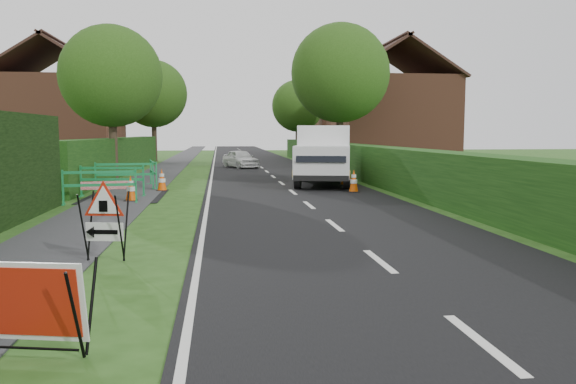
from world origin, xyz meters
TOP-DOWN VIEW (x-y plane):
  - ground at (0.00, 0.00)m, footprint 120.00×120.00m
  - road_surface at (2.50, 35.00)m, footprint 6.00×90.00m
  - footpath at (-3.00, 35.00)m, footprint 2.00×90.00m
  - hedge_west_far at (-5.00, 22.00)m, footprint 1.00×24.00m
  - hedge_east at (6.50, 16.00)m, footprint 1.20×50.00m
  - house_west at (-10.00, 30.00)m, footprint 7.50×7.40m
  - house_east_a at (11.00, 28.00)m, footprint 7.50×7.40m
  - house_east_b at (12.00, 42.00)m, footprint 7.50×7.40m
  - tree_nw at (-4.60, 18.00)m, footprint 4.40×4.40m
  - tree_ne at (6.40, 22.00)m, footprint 5.20×5.20m
  - tree_fw at (-4.60, 34.00)m, footprint 4.80×4.80m
  - tree_fe at (6.40, 38.00)m, footprint 4.20×4.20m
  - red_rect_sign at (-1.72, -2.29)m, footprint 1.13×0.83m
  - triangle_sign at (-1.84, 1.54)m, footprint 0.87×0.87m
  - works_van at (4.11, 14.32)m, footprint 3.05×5.39m
  - traffic_cone_0 at (4.60, 11.37)m, footprint 0.38×0.38m
  - traffic_cone_1 at (4.88, 14.03)m, footprint 0.38×0.38m
  - traffic_cone_2 at (5.32, 15.39)m, footprint 0.38×0.38m
  - traffic_cone_3 at (-2.64, 9.67)m, footprint 0.38×0.38m
  - traffic_cone_4 at (-2.01, 12.62)m, footprint 0.38×0.38m
  - ped_barrier_0 at (-3.41, 9.13)m, footprint 2.09×0.59m
  - ped_barrier_1 at (-3.42, 11.06)m, footprint 2.08×0.55m
  - ped_barrier_2 at (-3.39, 13.27)m, footprint 2.08×0.51m
  - ped_barrier_3 at (-2.49, 14.28)m, footprint 0.79×2.09m
  - redwhite_plank at (-3.42, 10.12)m, footprint 1.48×0.32m
  - hatchback_car at (1.25, 25.56)m, footprint 2.31×3.39m

SIDE VIEW (x-z plane):
  - ground at x=0.00m, z-range 0.00..0.00m
  - hedge_west_far at x=-5.00m, z-range -0.90..0.90m
  - hedge_east at x=6.50m, z-range -0.75..0.75m
  - redwhite_plank at x=-3.42m, z-range -0.12..0.12m
  - road_surface at x=2.50m, z-range -0.01..0.01m
  - footpath at x=-3.00m, z-range -0.01..0.02m
  - traffic_cone_0 at x=4.60m, z-range 0.00..0.79m
  - traffic_cone_1 at x=4.88m, z-range 0.00..0.79m
  - traffic_cone_2 at x=5.32m, z-range 0.00..0.79m
  - traffic_cone_3 at x=-2.64m, z-range 0.00..0.79m
  - traffic_cone_4 at x=-2.01m, z-range 0.00..0.79m
  - red_rect_sign at x=-1.72m, z-range 0.07..0.94m
  - hatchback_car at x=1.25m, z-range 0.00..1.07m
  - ped_barrier_0 at x=-3.41m, z-range 0.13..1.13m
  - ped_barrier_1 at x=-3.42m, z-range 0.13..1.13m
  - ped_barrier_2 at x=-3.39m, z-range 0.13..1.13m
  - ped_barrier_3 at x=-2.49m, z-range 0.13..1.13m
  - triangle_sign at x=-1.84m, z-range 0.21..1.30m
  - works_van at x=4.11m, z-range 0.07..2.39m
  - house_west at x=-10.00m, z-range -1.04..6.84m
  - house_east_a at x=11.00m, z-range -1.04..6.84m
  - house_east_b at x=12.00m, z-range -1.04..6.84m
  - tree_fe at x=6.40m, z-range 1.05..7.39m
  - tree_nw at x=-4.60m, z-range 1.13..7.83m
  - tree_fw at x=-4.60m, z-range 1.21..8.45m
  - tree_ne at x=6.40m, z-range 1.28..9.07m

